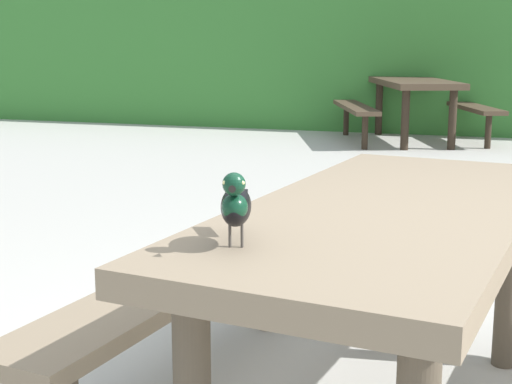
% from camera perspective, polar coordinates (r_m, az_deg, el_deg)
% --- Properties ---
extents(hedge_wall, '(28.00, 1.31, 1.80)m').
position_cam_1_polar(hedge_wall, '(10.56, 18.06, 9.18)').
color(hedge_wall, '#387A33').
rests_on(hedge_wall, ground).
extents(picnic_table_foreground, '(1.90, 1.93, 0.74)m').
position_cam_1_polar(picnic_table_foreground, '(2.30, 9.93, -5.32)').
color(picnic_table_foreground, '#84725B').
rests_on(picnic_table_foreground, ground).
extents(bird_grackle, '(0.12, 0.28, 0.18)m').
position_cam_1_polar(bird_grackle, '(1.72, -1.54, -0.92)').
color(bird_grackle, black).
rests_on(bird_grackle, picnic_table_foreground).
extents(picnic_table_mid_right, '(2.17, 2.19, 0.74)m').
position_cam_1_polar(picnic_table_mid_right, '(9.29, 11.81, 7.15)').
color(picnic_table_mid_right, '#473828').
rests_on(picnic_table_mid_right, ground).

